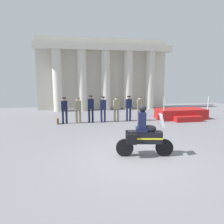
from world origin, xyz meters
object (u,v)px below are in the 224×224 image
at_px(reviewing_stand, 181,114).
at_px(officer_in_row_0, 64,108).
at_px(briefcase_on_ground, 58,121).
at_px(officer_in_row_5, 129,106).
at_px(officer_in_row_2, 91,107).
at_px(officer_in_row_4, 116,107).
at_px(officer_in_row_1, 78,108).
at_px(motorcycle_with_rider, 143,135).
at_px(officer_in_row_6, 140,107).
at_px(officer_in_row_3, 103,107).

bearing_deg(reviewing_stand, officer_in_row_0, 179.93).
bearing_deg(briefcase_on_ground, officer_in_row_5, -0.19).
xyz_separation_m(officer_in_row_2, officer_in_row_4, (1.69, 0.04, -0.06)).
bearing_deg(reviewing_stand, officer_in_row_1, -179.97).
relative_size(officer_in_row_5, motorcycle_with_rider, 0.81).
xyz_separation_m(officer_in_row_6, briefcase_on_ground, (-5.32, 0.10, -0.79)).
relative_size(officer_in_row_2, officer_in_row_3, 1.04).
distance_m(officer_in_row_1, officer_in_row_3, 1.58).
bearing_deg(officer_in_row_2, officer_in_row_1, 0.45).
relative_size(officer_in_row_0, motorcycle_with_rider, 0.80).
bearing_deg(officer_in_row_0, officer_in_row_4, 179.77).
distance_m(officer_in_row_2, officer_in_row_3, 0.79).
distance_m(officer_in_row_4, officer_in_row_6, 1.57).
xyz_separation_m(officer_in_row_2, briefcase_on_ground, (-2.07, -0.01, -0.85)).
height_order(officer_in_row_3, motorcycle_with_rider, motorcycle_with_rider).
height_order(reviewing_stand, officer_in_row_2, officer_in_row_2).
bearing_deg(officer_in_row_4, officer_in_row_0, -0.23).
relative_size(officer_in_row_1, motorcycle_with_rider, 0.79).
bearing_deg(officer_in_row_0, officer_in_row_6, 177.86).
xyz_separation_m(officer_in_row_3, briefcase_on_ground, (-2.85, 0.05, -0.81)).
bearing_deg(reviewing_stand, motorcycle_with_rider, -129.66).
xyz_separation_m(reviewing_stand, officer_in_row_5, (-3.85, -0.01, 0.66)).
distance_m(officer_in_row_4, officer_in_row_5, 0.82).
bearing_deg(officer_in_row_2, briefcase_on_ground, -0.65).
bearing_deg(officer_in_row_5, officer_in_row_3, 0.13).
bearing_deg(reviewing_stand, officer_in_row_6, -178.32).
bearing_deg(officer_in_row_2, motorcycle_with_rider, 101.42).
bearing_deg(officer_in_row_5, officer_in_row_1, -1.08).
distance_m(officer_in_row_4, motorcycle_with_rider, 6.12).
xyz_separation_m(officer_in_row_3, officer_in_row_4, (0.91, 0.10, -0.02)).
relative_size(officer_in_row_3, officer_in_row_4, 1.02).
bearing_deg(officer_in_row_6, briefcase_on_ground, -1.99).
distance_m(officer_in_row_3, motorcycle_with_rider, 6.04).
relative_size(officer_in_row_2, officer_in_row_4, 1.06).
height_order(officer_in_row_3, officer_in_row_4, officer_in_row_3).
height_order(reviewing_stand, officer_in_row_6, officer_in_row_6).
bearing_deg(officer_in_row_1, officer_in_row_6, 177.80).
bearing_deg(motorcycle_with_rider, officer_in_row_2, 114.11).
relative_size(officer_in_row_1, officer_in_row_2, 0.94).
distance_m(reviewing_stand, motorcycle_with_rider, 7.88).
height_order(officer_in_row_4, briefcase_on_ground, officer_in_row_4).
distance_m(officer_in_row_0, officer_in_row_3, 2.43).
bearing_deg(officer_in_row_1, officer_in_row_3, 177.60).
bearing_deg(officer_in_row_3, officer_in_row_4, -174.95).
xyz_separation_m(officer_in_row_0, motorcycle_with_rider, (2.98, -6.06, -0.19)).
distance_m(reviewing_stand, officer_in_row_6, 3.16).
height_order(officer_in_row_4, motorcycle_with_rider, motorcycle_with_rider).
bearing_deg(officer_in_row_4, reviewing_stand, 178.40).
xyz_separation_m(reviewing_stand, officer_in_row_0, (-7.99, 0.01, 0.64)).
relative_size(officer_in_row_0, officer_in_row_5, 0.98).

